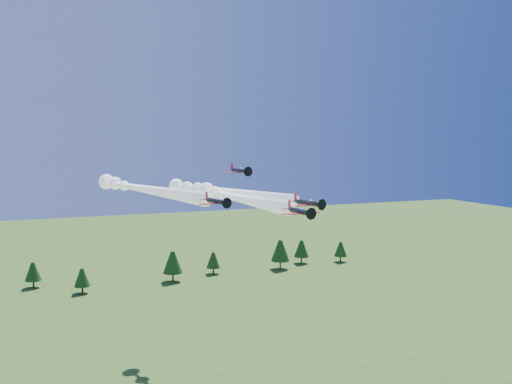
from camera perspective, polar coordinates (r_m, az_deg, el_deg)
name	(u,v)px	position (r m, az deg, el deg)	size (l,w,h in m)	color
plane_lead	(234,197)	(114.90, -2.23, -0.50)	(8.50, 45.75, 3.70)	black
plane_left	(140,188)	(123.78, -11.56, 0.38)	(16.79, 55.75, 3.70)	black
plane_right	(218,191)	(131.74, -3.79, 0.13)	(17.87, 55.72, 3.70)	black
plane_slot	(240,171)	(105.58, -1.65, 2.14)	(6.44, 7.01, 2.25)	black
treeline	(141,265)	(210.04, -11.46, -7.16)	(167.69, 20.00, 11.59)	#382314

